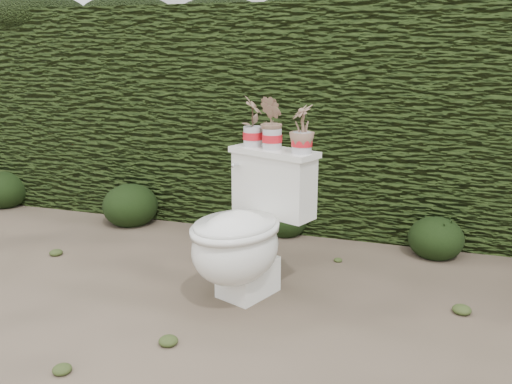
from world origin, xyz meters
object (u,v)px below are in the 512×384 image
(potted_plant_left, at_px, (253,122))
(potted_plant_right, at_px, (302,131))
(toilet, at_px, (245,234))
(potted_plant_center, at_px, (272,124))

(potted_plant_left, bearing_deg, potted_plant_right, -114.38)
(toilet, xyz_separation_m, potted_plant_right, (0.26, 0.15, 0.54))
(toilet, bearing_deg, potted_plant_right, 52.48)
(toilet, distance_m, potted_plant_right, 0.62)
(potted_plant_center, height_order, potted_plant_right, potted_plant_center)
(potted_plant_left, height_order, potted_plant_center, potted_plant_center)
(potted_plant_center, bearing_deg, potted_plant_right, 32.34)
(potted_plant_right, bearing_deg, potted_plant_left, -139.05)
(potted_plant_left, distance_m, potted_plant_center, 0.14)
(potted_plant_left, relative_size, potted_plant_right, 1.11)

